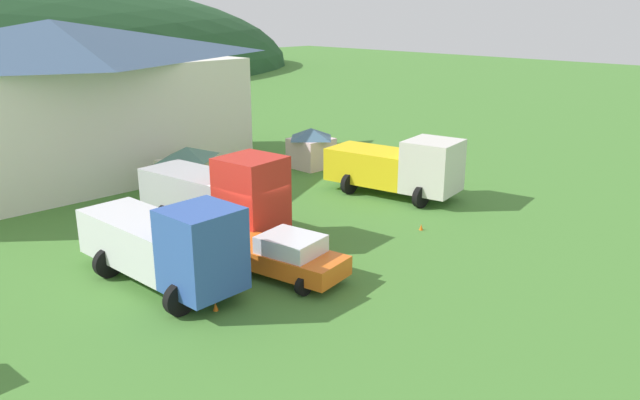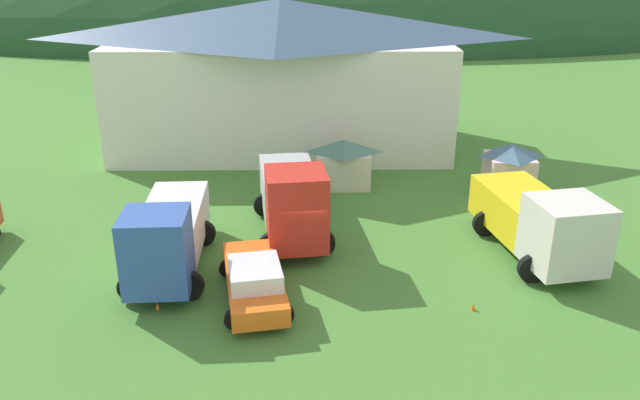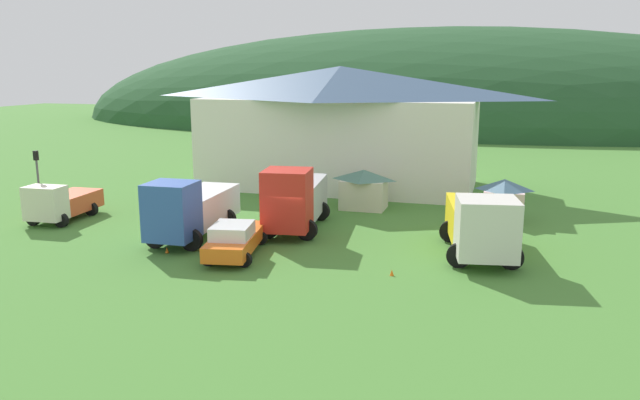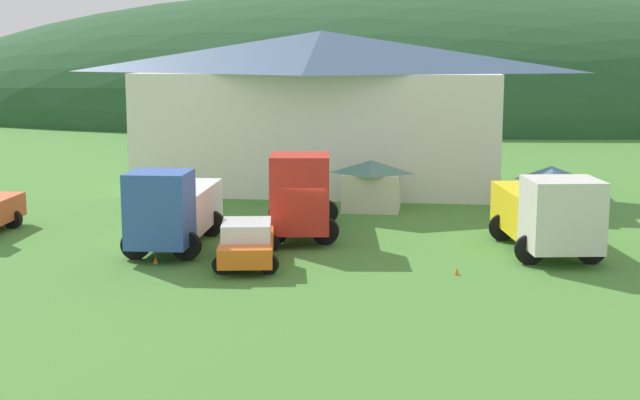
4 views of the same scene
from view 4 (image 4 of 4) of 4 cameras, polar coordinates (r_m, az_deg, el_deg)
ground_plane at (r=35.99m, az=-1.38°, el=-2.88°), size 200.00×200.00×0.00m
forested_hill_backdrop at (r=109.54m, az=4.93°, el=5.49°), size 126.82×60.00×30.22m
depot_building at (r=50.44m, az=0.09°, el=5.95°), size 21.21×10.01×8.87m
play_shed_cream at (r=43.41m, az=3.32°, el=0.98°), size 2.99×2.24×2.50m
play_shed_pink at (r=42.95m, az=14.61°, el=0.56°), size 2.43×2.39×2.45m
box_truck_blue at (r=35.50m, az=-9.40°, el=-0.50°), size 3.26×7.36×3.35m
crane_truck_red at (r=37.51m, az=-1.18°, el=0.42°), size 3.67×7.39×3.67m
flatbed_truck_yellow at (r=35.28m, az=14.41°, el=-0.75°), size 4.08×7.32×3.17m
service_pickup_orange at (r=32.82m, az=-4.70°, el=-2.65°), size 2.96×5.54×1.66m
traffic_cone_near_pickup at (r=33.36m, az=-10.53°, el=-4.04°), size 0.36×0.36×0.57m
traffic_cone_mid_row at (r=31.53m, az=8.79°, el=-4.79°), size 0.36×0.36×0.55m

